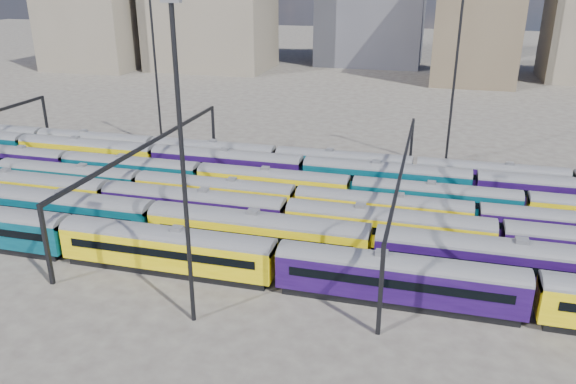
% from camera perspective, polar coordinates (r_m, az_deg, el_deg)
% --- Properties ---
extents(ground, '(500.00, 500.00, 0.00)m').
position_cam_1_polar(ground, '(65.34, 2.34, -2.92)').
color(ground, '#463F3B').
rests_on(ground, ground).
extents(rake_0, '(108.18, 3.17, 5.34)m').
position_cam_1_polar(rake_0, '(54.70, -12.22, -5.25)').
color(rake_0, black).
rests_on(rake_0, ground).
extents(rake_1, '(137.20, 3.34, 5.65)m').
position_cam_1_polar(rake_1, '(53.97, 8.61, -5.17)').
color(rake_1, black).
rests_on(rake_1, ground).
extents(rake_2, '(107.52, 3.15, 5.31)m').
position_cam_1_polar(rake_2, '(63.56, -9.63, -1.20)').
color(rake_2, black).
rests_on(rake_2, ground).
extents(rake_3, '(99.21, 2.91, 4.89)m').
position_cam_1_polar(rake_3, '(63.22, 9.55, -1.54)').
color(rake_3, black).
rests_on(rake_3, ground).
extents(rake_4, '(117.95, 2.88, 4.84)m').
position_cam_1_polar(rake_4, '(68.29, 6.40, 0.37)').
color(rake_4, black).
rests_on(rake_4, ground).
extents(rake_5, '(128.76, 3.14, 5.29)m').
position_cam_1_polar(rake_5, '(74.07, 1.56, 2.39)').
color(rake_5, black).
rests_on(rake_5, ground).
extents(rake_6, '(115.68, 2.82, 4.74)m').
position_cam_1_polar(rake_6, '(80.01, -1.25, 3.63)').
color(rake_6, black).
rests_on(rake_6, ground).
extents(gantry_1, '(0.35, 40.35, 8.03)m').
position_cam_1_polar(gantry_1, '(69.71, -13.87, 4.00)').
color(gantry_1, black).
rests_on(gantry_1, ground).
extents(gantry_2, '(0.35, 40.35, 8.03)m').
position_cam_1_polar(gantry_2, '(61.61, 11.55, 1.91)').
color(gantry_2, black).
rests_on(gantry_2, ground).
extents(mast_1, '(1.40, 0.50, 25.60)m').
position_cam_1_polar(mast_1, '(91.76, -13.36, 12.74)').
color(mast_1, black).
rests_on(mast_1, ground).
extents(mast_2, '(1.40, 0.50, 25.60)m').
position_cam_1_polar(mast_2, '(42.30, -10.68, 3.24)').
color(mast_2, black).
rests_on(mast_2, ground).
extents(mast_3, '(1.40, 0.50, 25.60)m').
position_cam_1_polar(mast_3, '(83.22, 16.63, 11.59)').
color(mast_3, black).
rests_on(mast_3, ground).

